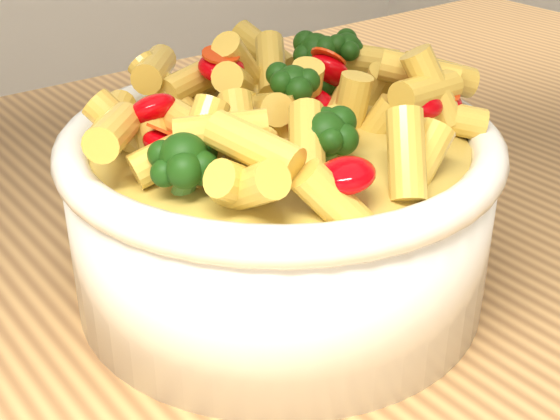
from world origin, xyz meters
TOP-DOWN VIEW (x-y plane):
  - table at (0.00, 0.00)m, footprint 1.20×0.80m
  - serving_bowl at (-0.12, -0.04)m, footprint 0.25×0.25m
  - pasta_salad at (-0.12, -0.04)m, footprint 0.20×0.20m

SIDE VIEW (x-z plane):
  - table at x=0.00m, z-range 0.35..1.25m
  - serving_bowl at x=-0.12m, z-range 0.90..1.01m
  - pasta_salad at x=-0.12m, z-range 1.00..1.04m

